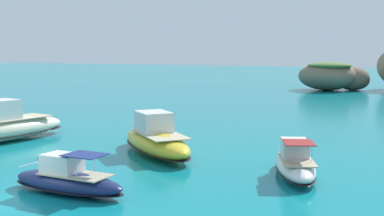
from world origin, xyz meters
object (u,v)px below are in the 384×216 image
(motorboat_white, at_px, (295,164))
(motorboat_yellow, at_px, (156,140))
(motorboat_navy, at_px, (67,180))
(motorboat_cream, at_px, (3,127))
(islet_small, at_px, (335,76))

(motorboat_white, bearing_deg, motorboat_yellow, 170.65)
(motorboat_navy, distance_m, motorboat_cream, 16.19)
(motorboat_navy, bearing_deg, motorboat_white, 42.74)
(islet_small, height_order, motorboat_cream, islet_small)
(islet_small, xyz_separation_m, motorboat_yellow, (-0.03, -60.55, -1.51))
(islet_small, relative_size, motorboat_yellow, 1.53)
(motorboat_yellow, bearing_deg, motorboat_navy, -84.90)
(motorboat_white, height_order, motorboat_navy, motorboat_white)
(islet_small, distance_m, motorboat_white, 62.93)
(islet_small, height_order, motorboat_yellow, islet_small)
(motorboat_white, xyz_separation_m, motorboat_navy, (-8.85, -8.17, -0.02))
(motorboat_navy, relative_size, motorboat_cream, 0.58)
(motorboat_navy, bearing_deg, motorboat_yellow, 95.10)
(islet_small, xyz_separation_m, motorboat_white, (9.69, -62.15, -1.78))
(islet_small, bearing_deg, motorboat_white, -81.14)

